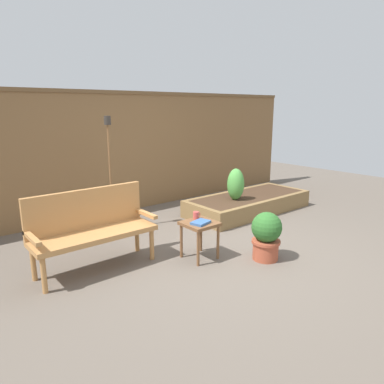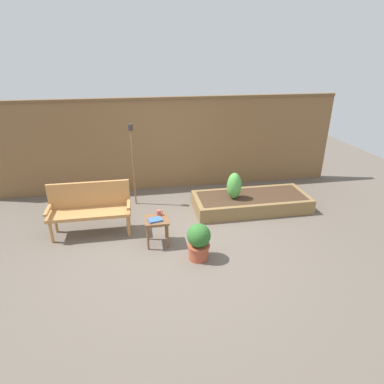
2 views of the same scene
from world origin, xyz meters
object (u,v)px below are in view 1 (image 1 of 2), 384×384
at_px(cup_on_table, 196,215).
at_px(shrub_near_bench, 236,184).
at_px(garden_bench, 91,224).
at_px(side_table, 200,228).
at_px(tiki_torch, 109,154).
at_px(book_on_table, 201,222).
at_px(potted_boxwood, 266,235).

height_order(cup_on_table, shrub_near_bench, shrub_near_bench).
distance_m(garden_bench, cup_on_table, 1.30).
bearing_deg(garden_bench, side_table, -28.61).
height_order(side_table, shrub_near_bench, shrub_near_bench).
bearing_deg(tiki_torch, shrub_near_bench, -20.11).
bearing_deg(cup_on_table, tiki_torch, 104.23).
bearing_deg(shrub_near_bench, cup_on_table, -152.58).
distance_m(cup_on_table, book_on_table, 0.21).
distance_m(garden_bench, shrub_near_bench, 2.83).
bearing_deg(garden_bench, cup_on_table, -22.32).
bearing_deg(side_table, tiki_torch, 101.40).
bearing_deg(shrub_near_bench, side_table, -149.80).
bearing_deg(garden_bench, tiki_torch, 52.79).
relative_size(book_on_table, shrub_near_bench, 0.41).
xyz_separation_m(side_table, tiki_torch, (-0.34, 1.69, 0.80)).
xyz_separation_m(garden_bench, shrub_near_bench, (2.81, 0.34, 0.03)).
xyz_separation_m(potted_boxwood, tiki_torch, (-0.96, 2.25, 0.87)).
distance_m(cup_on_table, shrub_near_bench, 1.80).
distance_m(side_table, potted_boxwood, 0.84).
height_order(book_on_table, tiki_torch, tiki_torch).
height_order(side_table, cup_on_table, cup_on_table).
relative_size(cup_on_table, shrub_near_bench, 0.20).
distance_m(side_table, cup_on_table, 0.19).
xyz_separation_m(cup_on_table, tiki_torch, (-0.40, 1.56, 0.67)).
relative_size(side_table, cup_on_table, 4.30).
xyz_separation_m(garden_bench, book_on_table, (1.12, -0.68, -0.05)).
height_order(cup_on_table, book_on_table, cup_on_table).
height_order(garden_bench, potted_boxwood, garden_bench).
relative_size(garden_bench, side_table, 3.00).
height_order(garden_bench, cup_on_table, garden_bench).
bearing_deg(book_on_table, side_table, 47.60).
bearing_deg(side_table, cup_on_table, 67.62).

